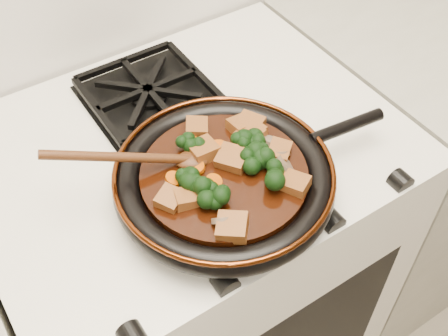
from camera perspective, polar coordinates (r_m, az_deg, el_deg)
stove at (r=1.37m, az=-2.90°, el=-10.70°), size 0.76×0.60×0.90m
burner_grate_front at (r=0.92m, az=0.55°, el=-1.98°), size 0.23×0.23×0.03m
burner_grate_back at (r=1.09m, az=-7.68°, el=7.53°), size 0.23×0.23×0.03m
skillet at (r=0.89m, az=0.12°, el=-1.08°), size 0.48×0.35×0.05m
braising_sauce at (r=0.89m, az=0.00°, el=-0.91°), size 0.26×0.26×0.02m
tofu_cube_0 at (r=0.86m, az=7.26°, el=-1.62°), size 0.05×0.05×0.02m
tofu_cube_1 at (r=0.89m, az=0.87°, el=0.91°), size 0.06×0.06×0.03m
tofu_cube_2 at (r=0.80m, az=0.85°, el=-6.03°), size 0.06×0.06×0.03m
tofu_cube_3 at (r=0.90m, az=-2.14°, el=1.79°), size 0.04×0.05×0.03m
tofu_cube_4 at (r=0.84m, az=-5.54°, el=-3.16°), size 0.05×0.05×0.02m
tofu_cube_5 at (r=0.84m, az=-3.82°, el=-3.13°), size 0.04×0.04×0.02m
tofu_cube_6 at (r=0.90m, az=5.61°, el=1.66°), size 0.05×0.05×0.03m
tofu_cube_7 at (r=0.92m, az=2.65°, el=3.25°), size 0.05×0.05×0.03m
tofu_cube_8 at (r=0.94m, az=1.70°, el=4.29°), size 0.04×0.04×0.03m
tofu_cube_9 at (r=0.94m, az=2.64°, el=4.37°), size 0.06×0.06×0.03m
tofu_cube_10 at (r=0.94m, az=-2.79°, el=4.05°), size 0.05×0.05×0.02m
tofu_cube_11 at (r=0.93m, az=2.88°, el=3.66°), size 0.04×0.04×0.03m
broccoli_floret_0 at (r=0.86m, az=5.38°, el=-0.86°), size 0.08×0.09×0.06m
broccoli_floret_1 at (r=0.89m, az=3.49°, el=1.10°), size 0.09×0.09×0.07m
broccoli_floret_2 at (r=0.88m, az=3.06°, el=0.88°), size 0.09×0.09×0.07m
broccoli_floret_3 at (r=0.83m, az=-1.23°, el=-3.01°), size 0.08×0.08×0.07m
broccoli_floret_4 at (r=0.90m, az=1.77°, el=2.15°), size 0.08×0.08×0.06m
broccoli_floret_5 at (r=0.91m, az=3.22°, el=2.34°), size 0.08×0.08×0.06m
broccoli_floret_6 at (r=0.85m, az=-3.99°, el=-1.40°), size 0.07×0.07×0.06m
broccoli_floret_7 at (r=0.84m, az=-2.00°, el=-2.34°), size 0.08×0.09×0.06m
broccoli_floret_8 at (r=0.90m, az=-3.40°, el=2.17°), size 0.08×0.09×0.07m
broccoli_floret_9 at (r=0.85m, az=-2.74°, el=-1.42°), size 0.09×0.09×0.07m
carrot_coin_0 at (r=0.92m, az=-3.57°, el=2.84°), size 0.03×0.03×0.01m
carrot_coin_1 at (r=0.87m, az=5.59°, el=-1.04°), size 0.03×0.03×0.02m
carrot_coin_2 at (r=0.91m, az=-0.64°, el=2.13°), size 0.03×0.03×0.01m
carrot_coin_3 at (r=0.87m, az=-5.08°, el=-1.11°), size 0.03×0.03×0.02m
carrot_coin_4 at (r=0.88m, az=-2.84°, el=0.01°), size 0.03×0.03×0.01m
carrot_coin_5 at (r=0.86m, az=-1.05°, el=-1.35°), size 0.03×0.03×0.02m
mushroom_slice_0 at (r=0.90m, az=5.76°, el=1.53°), size 0.04×0.04×0.03m
mushroom_slice_1 at (r=0.81m, az=-0.13°, el=-5.32°), size 0.04×0.04×0.03m
mushroom_slice_2 at (r=0.88m, az=6.28°, el=0.29°), size 0.04×0.04×0.03m
mushroom_slice_3 at (r=0.92m, az=4.66°, el=2.74°), size 0.04×0.04×0.02m
wooden_spoon at (r=0.87m, az=-7.30°, el=1.00°), size 0.15×0.07×0.23m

